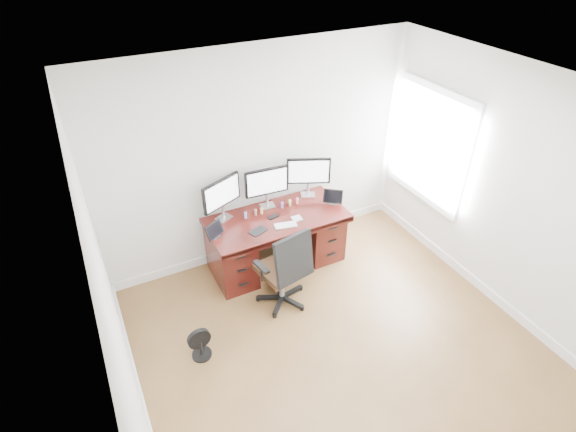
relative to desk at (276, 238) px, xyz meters
name	(u,v)px	position (x,y,z in m)	size (l,w,h in m)	color
ground	(355,368)	(0.00, -1.83, -0.40)	(4.50, 4.50, 0.00)	brown
back_wall	(260,157)	(0.00, 0.42, 0.95)	(4.00, 0.10, 2.70)	silver
right_wall	(523,203)	(2.00, -1.72, 0.95)	(0.10, 4.50, 2.70)	silver
desk	(276,238)	(0.00, 0.00, 0.00)	(1.70, 0.80, 0.75)	#3A0F0B
office_chair	(284,280)	(-0.23, -0.69, -0.05)	(0.66, 0.66, 1.07)	black
floor_fan	(200,344)	(-1.33, -0.98, -0.23)	(0.24, 0.21, 0.36)	black
monitor_left	(222,194)	(-0.58, 0.24, 0.68)	(0.52, 0.25, 0.53)	silver
monitor_center	(267,183)	(0.00, 0.24, 0.68)	(0.55, 0.15, 0.53)	silver
monitor_right	(309,172)	(0.58, 0.24, 0.68)	(0.52, 0.26, 0.53)	silver
tablet_left	(215,231)	(-0.80, -0.08, 0.43)	(0.24, 0.18, 0.19)	silver
tablet_right	(333,198)	(0.77, -0.08, 0.43)	(0.23, 0.20, 0.19)	silver
keyboard	(286,225)	(0.02, -0.24, 0.36)	(0.26, 0.11, 0.01)	white
trackpad	(297,218)	(0.20, -0.17, 0.35)	(0.12, 0.12, 0.01)	silver
drawing_tablet	(258,231)	(-0.32, -0.20, 0.35)	(0.20, 0.13, 0.01)	black
phone	(273,217)	(-0.04, -0.01, 0.35)	(0.14, 0.07, 0.01)	black
figurine_blue	(245,215)	(-0.34, 0.12, 0.40)	(0.04, 0.04, 0.09)	#5F92E8
figurine_brown	(256,212)	(-0.21, 0.12, 0.40)	(0.04, 0.04, 0.09)	brown
figurine_orange	(261,210)	(-0.13, 0.12, 0.40)	(0.04, 0.04, 0.09)	#FCB55D
figurine_purple	(282,204)	(0.15, 0.12, 0.40)	(0.04, 0.04, 0.09)	#8257D1
figurine_yellow	(290,202)	(0.26, 0.12, 0.40)	(0.04, 0.04, 0.09)	#E4D774
figurine_pink	(297,200)	(0.36, 0.12, 0.40)	(0.04, 0.04, 0.09)	pink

